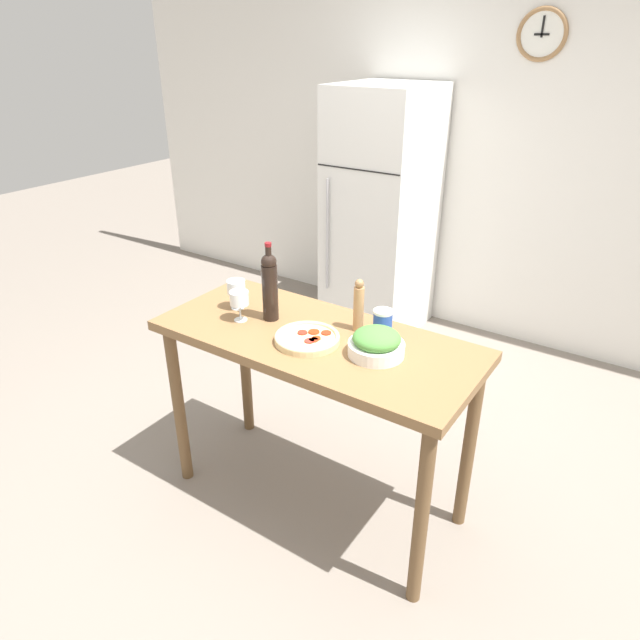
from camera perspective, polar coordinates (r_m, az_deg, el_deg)
ground_plane at (r=2.92m, az=-0.35°, el=-17.25°), size 14.00×14.00×0.00m
wall_back at (r=4.17m, az=17.48°, el=15.55°), size 6.40×0.08×2.60m
refrigerator at (r=4.14m, az=6.15°, el=10.37°), size 0.61×0.74×1.74m
prep_counter at (r=2.45m, az=-0.40°, el=-4.12°), size 1.38×0.61×0.90m
wine_bottle at (r=2.47m, az=-5.05°, el=3.49°), size 0.07×0.07×0.35m
wine_glass_near at (r=2.49m, az=-8.07°, el=2.04°), size 0.08×0.08×0.14m
wine_glass_far at (r=2.61m, az=-8.37°, el=3.15°), size 0.08×0.08×0.14m
pepper_mill at (r=2.39m, az=3.89°, el=1.43°), size 0.04×0.04×0.23m
salad_bowl at (r=2.23m, az=5.70°, el=-2.32°), size 0.22×0.22×0.11m
homemade_pizza at (r=2.33m, az=-1.32°, el=-1.81°), size 0.27×0.27×0.03m
salt_canister at (r=2.38m, az=6.28°, el=-0.26°), size 0.08×0.08×0.11m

